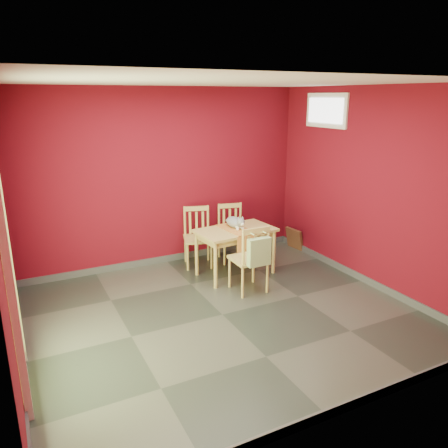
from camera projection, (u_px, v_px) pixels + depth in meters
name	position (u px, v px, depth m)	size (l,w,h in m)	color
ground	(222.00, 315.00, 5.31)	(4.50, 4.50, 0.00)	#2D342D
room_shell	(222.00, 311.00, 5.30)	(4.50, 4.50, 4.50)	#5D0916
doorway	(8.00, 273.00, 3.69)	(0.06, 1.01, 2.13)	#B7D838
window	(326.00, 110.00, 6.47)	(0.05, 0.90, 0.50)	white
outlet_plate	(253.00, 230.00, 7.62)	(0.08, 0.01, 0.12)	silver
dining_table	(236.00, 235.00, 6.36)	(1.17, 0.75, 0.70)	tan
table_runner	(239.00, 235.00, 6.25)	(0.37, 0.68, 0.33)	#C07931
chair_far_left	(198.00, 236.00, 6.77)	(0.53, 0.53, 0.91)	tan
chair_far_right	(232.00, 232.00, 6.99)	(0.50, 0.50, 0.90)	tan
chair_near	(250.00, 258.00, 5.82)	(0.45, 0.45, 0.94)	tan
tote_bag	(259.00, 252.00, 5.59)	(0.31, 0.19, 0.44)	#90B272
cat	(235.00, 220.00, 6.40)	(0.22, 0.43, 0.21)	slate
picture_frame	(294.00, 239.00, 7.56)	(0.16, 0.37, 0.36)	brown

